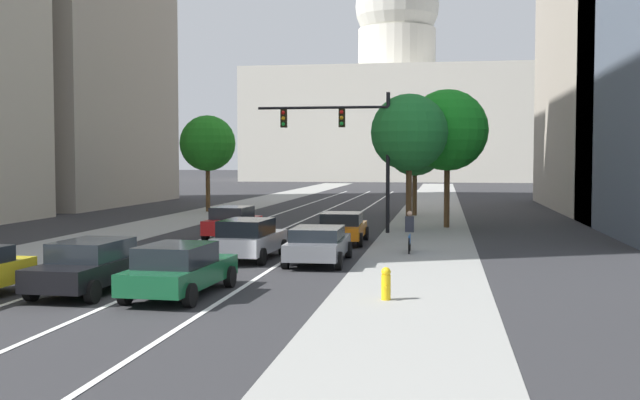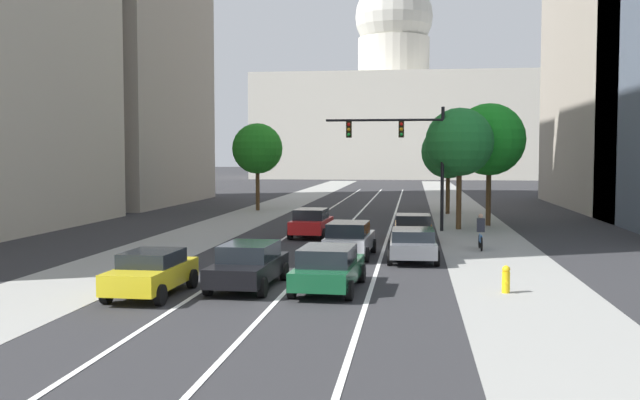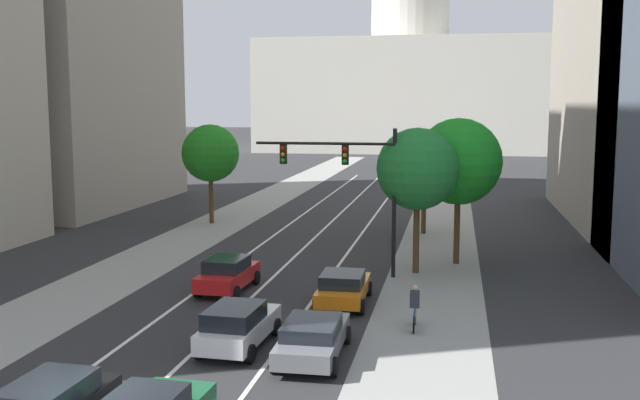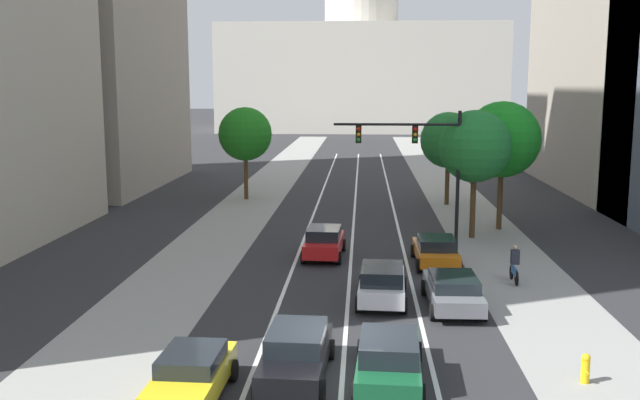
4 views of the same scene
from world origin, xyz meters
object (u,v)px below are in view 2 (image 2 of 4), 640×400
object	(u,v)px
fire_hydrant	(506,279)
car_gray	(413,243)
car_black	(249,264)
car_red	(311,222)
capitol_building	(393,114)
street_tree_mid_right	(448,152)
cyclist	(481,232)
traffic_signal_mast	(407,145)
car_white	(349,239)
car_orange	(413,227)
street_tree_mid_left	(257,149)
street_tree_near_right	(489,140)
street_tree_far_right	(459,142)
car_green	(328,267)
car_yellow	(152,272)

from	to	relation	value
fire_hydrant	car_gray	bearing A→B (deg)	113.37
car_gray	car_black	bearing A→B (deg)	141.10
car_red	capitol_building	bearing A→B (deg)	1.80
street_tree_mid_right	cyclist	bearing A→B (deg)	-88.40
car_red	traffic_signal_mast	distance (m)	7.79
car_white	car_orange	distance (m)	6.81
street_tree_mid_left	car_red	bearing A→B (deg)	-69.00
car_white	car_red	bearing A→B (deg)	22.75
fire_hydrant	street_tree_mid_right	world-z (taller)	street_tree_mid_right
street_tree_mid_left	car_black	bearing A→B (deg)	-78.14
traffic_signal_mast	street_tree_mid_left	xyz separation A→B (m)	(-12.12, 14.17, -0.06)
car_orange	traffic_signal_mast	bearing A→B (deg)	3.24
fire_hydrant	street_tree_near_right	bearing A→B (deg)	85.71
fire_hydrant	street_tree_mid_right	xyz separation A→B (m)	(-0.42, 31.68, 4.26)
car_orange	fire_hydrant	xyz separation A→B (m)	(3.02, -13.76, -0.28)
street_tree_near_right	car_red	bearing A→B (deg)	-142.77
capitol_building	car_orange	size ratio (longest dim) A/B	11.61
car_orange	street_tree_mid_left	bearing A→B (deg)	31.77
car_gray	street_tree_mid_left	size ratio (longest dim) A/B	0.68
car_gray	street_tree_far_right	xyz separation A→B (m)	(2.72, 13.22, 4.52)
fire_hydrant	capitol_building	bearing A→B (deg)	93.39
car_white	car_black	bearing A→B (deg)	162.69
traffic_signal_mast	fire_hydrant	bearing A→B (deg)	-79.87
capitol_building	car_gray	world-z (taller)	capitol_building
car_green	cyclist	distance (m)	12.58
street_tree_near_right	capitol_building	bearing A→B (deg)	95.18
cyclist	car_red	bearing A→B (deg)	63.80
car_yellow	car_red	distance (m)	17.06
capitol_building	cyclist	bearing A→B (deg)	-86.19
car_red	street_tree_mid_left	distance (m)	19.96
car_red	street_tree_mid_left	size ratio (longest dim) A/B	0.61
car_gray	car_red	distance (m)	9.73
traffic_signal_mast	street_tree_mid_left	distance (m)	18.64
car_black	street_tree_far_right	distance (m)	22.34
car_white	traffic_signal_mast	world-z (taller)	traffic_signal_mast
car_orange	street_tree_near_right	world-z (taller)	street_tree_near_right
car_red	street_tree_mid_right	world-z (taller)	street_tree_mid_right
capitol_building	fire_hydrant	size ratio (longest dim) A/B	57.42
car_orange	street_tree_near_right	bearing A→B (deg)	-28.60
car_black	car_gray	bearing A→B (deg)	-35.72
capitol_building	street_tree_mid_left	size ratio (longest dim) A/B	7.42
car_orange	street_tree_far_right	size ratio (longest dim) A/B	0.62
capitol_building	car_orange	distance (m)	107.57
cyclist	street_tree_far_right	bearing A→B (deg)	2.35
car_green	car_orange	xyz separation A→B (m)	(2.76, 14.04, -0.03)
street_tree_far_right	car_orange	bearing A→B (deg)	-112.87
capitol_building	car_yellow	distance (m)	123.07
car_green	fire_hydrant	distance (m)	5.79
car_yellow	fire_hydrant	xyz separation A→B (m)	(11.28, 1.84, -0.29)
car_green	street_tree_near_right	xyz separation A→B (m)	(7.49, 23.06, 4.68)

